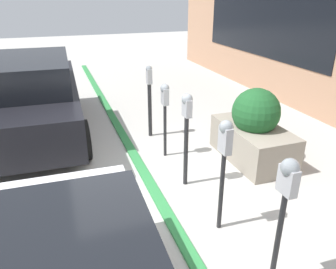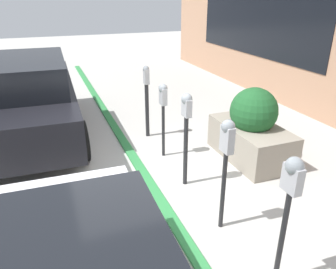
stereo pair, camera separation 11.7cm
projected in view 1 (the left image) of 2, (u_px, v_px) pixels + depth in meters
ground_plane at (159, 190)px, 4.91m from camera, size 40.00×40.00×0.00m
curb_strip at (154, 190)px, 4.88m from camera, size 19.00×0.16×0.04m
parking_meter_nearest at (286, 193)px, 2.89m from camera, size 0.20×0.17×1.45m
parking_meter_second at (224, 150)px, 3.72m from camera, size 0.18×0.16×1.45m
parking_meter_middle at (187, 122)px, 4.67m from camera, size 0.19×0.16×1.45m
parking_meter_fourth at (165, 103)px, 5.57m from camera, size 0.18×0.15×1.33m
parking_meter_farthest at (150, 94)px, 6.44m from camera, size 0.14×0.12×1.45m
planter_box at (254, 131)px, 5.64m from camera, size 1.57×0.85×1.29m
parked_car_middle at (27, 96)px, 6.44m from camera, size 4.69×2.06×1.62m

